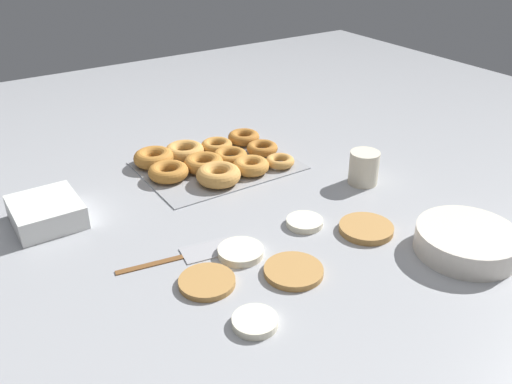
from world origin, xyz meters
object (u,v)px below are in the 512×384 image
(pancake_1, at_px, (294,271))
(spatula, at_px, (196,253))
(pancake_4, at_px, (241,252))
(batter_bowl, at_px, (467,241))
(pancake_0, at_px, (366,228))
(pancake_5, at_px, (255,322))
(donut_tray, at_px, (212,160))
(pancake_2, at_px, (207,282))
(paper_cup, at_px, (364,168))
(pancake_3, at_px, (305,222))
(container_stack, at_px, (46,212))

(pancake_1, relative_size, spatula, 0.46)
(pancake_4, bearing_deg, batter_bowl, 148.25)
(pancake_0, xyz_separation_m, spatula, (0.35, -0.13, -0.01))
(pancake_5, relative_size, donut_tray, 0.20)
(pancake_4, relative_size, batter_bowl, 0.46)
(pancake_1, distance_m, donut_tray, 0.52)
(pancake_0, xyz_separation_m, batter_bowl, (-0.12, 0.17, 0.02))
(pancake_2, xyz_separation_m, pancake_5, (-0.02, 0.14, 0.00))
(paper_cup, bearing_deg, donut_tray, -47.13)
(pancake_5, bearing_deg, pancake_0, -162.63)
(spatula, bearing_deg, pancake_3, 1.88)
(spatula, bearing_deg, pancake_0, -10.79)
(pancake_0, relative_size, pancake_1, 1.02)
(pancake_4, bearing_deg, donut_tray, -111.22)
(pancake_2, relative_size, pancake_3, 1.32)
(pancake_4, distance_m, paper_cup, 0.44)
(donut_tray, height_order, paper_cup, paper_cup)
(donut_tray, bearing_deg, pancake_2, 59.82)
(container_stack, bearing_deg, donut_tray, -173.34)
(pancake_4, relative_size, pancake_5, 1.18)
(donut_tray, relative_size, batter_bowl, 1.95)
(pancake_3, relative_size, donut_tray, 0.20)
(pancake_2, distance_m, container_stack, 0.44)
(pancake_1, relative_size, pancake_5, 1.45)
(spatula, bearing_deg, batter_bowl, -23.15)
(pancake_2, height_order, pancake_5, pancake_5)
(pancake_0, bearing_deg, pancake_2, -4.22)
(pancake_5, xyz_separation_m, spatula, (-0.01, -0.24, -0.00))
(container_stack, bearing_deg, pancake_3, 145.69)
(pancake_2, xyz_separation_m, donut_tray, (-0.26, -0.45, 0.01))
(pancake_1, xyz_separation_m, paper_cup, (-0.38, -0.21, 0.04))
(pancake_0, xyz_separation_m, pancake_5, (0.37, 0.11, -0.00))
(pancake_5, relative_size, paper_cup, 0.94)
(pancake_3, xyz_separation_m, batter_bowl, (-0.21, 0.26, 0.02))
(pancake_5, xyz_separation_m, batter_bowl, (-0.48, 0.05, 0.02))
(pancake_2, height_order, donut_tray, donut_tray)
(pancake_0, distance_m, batter_bowl, 0.21)
(batter_bowl, bearing_deg, pancake_2, -21.58)
(pancake_5, distance_m, batter_bowl, 0.49)
(pancake_0, relative_size, pancake_2, 1.10)
(pancake_0, distance_m, pancake_4, 0.29)
(pancake_4, xyz_separation_m, pancake_5, (0.09, 0.19, -0.00))
(container_stack, distance_m, spatula, 0.37)
(pancake_5, xyz_separation_m, donut_tray, (-0.24, -0.59, 0.01))
(batter_bowl, relative_size, spatula, 0.83)
(paper_cup, bearing_deg, pancake_0, 48.86)
(donut_tray, bearing_deg, spatula, 56.40)
(pancake_1, distance_m, paper_cup, 0.44)
(donut_tray, xyz_separation_m, container_stack, (0.45, 0.05, 0.01))
(pancake_2, distance_m, donut_tray, 0.52)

